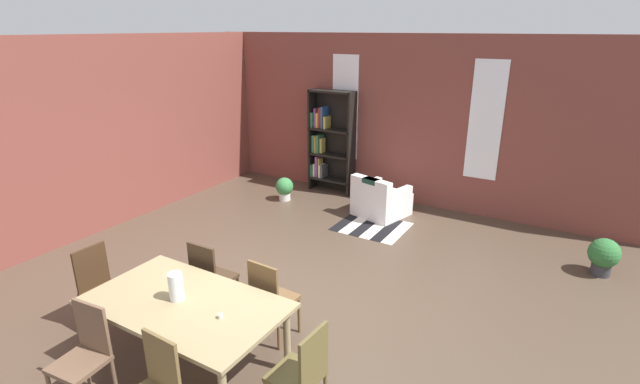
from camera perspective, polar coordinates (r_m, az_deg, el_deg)
name	(u,v)px	position (r m, az deg, el deg)	size (l,w,h in m)	color
ground_plane	(283,302)	(5.91, -4.51, -13.27)	(10.65, 10.65, 0.00)	#4D3D2F
back_wall_brick	(411,122)	(8.84, 11.04, 8.44)	(8.63, 0.12, 3.10)	brown
left_wall_brick	(72,142)	(8.07, -28.08, 5.45)	(0.12, 9.19, 3.10)	brown
window_pane_0	(345,108)	(9.28, 3.09, 10.25)	(0.55, 0.02, 2.01)	white
window_pane_1	(486,121)	(8.40, 19.59, 8.17)	(0.55, 0.02, 2.01)	white
dining_table	(185,308)	(4.74, -16.14, -13.52)	(1.91, 1.10, 0.75)	#94825B
vase_on_table	(176,286)	(4.70, -17.20, -10.98)	(0.14, 0.14, 0.27)	silver
tealight_candle_0	(220,316)	(4.39, -12.11, -14.61)	(0.04, 0.04, 0.04)	silver
dining_chair_head_right	(303,372)	(4.12, -2.13, -21.18)	(0.42, 0.42, 0.95)	brown
dining_chair_near_left	(85,353)	(4.77, -26.80, -17.16)	(0.44, 0.44, 0.95)	brown
dining_chair_head_left	(100,286)	(5.76, -25.29, -10.31)	(0.41, 0.41, 0.95)	#3B2616
dining_chair_far_left	(210,276)	(5.55, -13.27, -10.00)	(0.41, 0.41, 0.95)	#3A2A1B
dining_chair_far_right	(271,297)	(5.05, -6.04, -12.68)	(0.42, 0.42, 0.95)	brown
bookshelf_tall	(328,141)	(9.39, 1.02, 6.21)	(0.93, 0.31, 2.05)	black
armchair_white	(380,201)	(8.37, 7.35, -1.04)	(0.97, 0.97, 0.75)	silver
potted_plant_by_shelf	(604,255)	(7.41, 31.37, -6.61)	(0.40, 0.40, 0.53)	#333338
potted_plant_corner	(284,188)	(9.07, -4.37, 0.51)	(0.34, 0.34, 0.45)	silver
striped_rug	(371,226)	(7.97, 6.31, -4.21)	(1.14, 0.99, 0.01)	black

